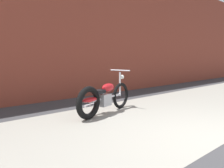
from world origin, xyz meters
TOP-DOWN VIEW (x-y plane):
  - sidewalk_slab at (0.00, 1.75)m, footprint 36.00×3.50m
  - brick_building_wall at (0.00, 5.20)m, footprint 36.00×0.50m
  - motorcycle_red at (-0.41, 2.65)m, footprint 1.97×0.75m

SIDE VIEW (x-z plane):
  - sidewalk_slab at x=0.00m, z-range 0.00..0.01m
  - motorcycle_red at x=-0.41m, z-range -0.12..0.91m
  - brick_building_wall at x=0.00m, z-range 0.00..4.79m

